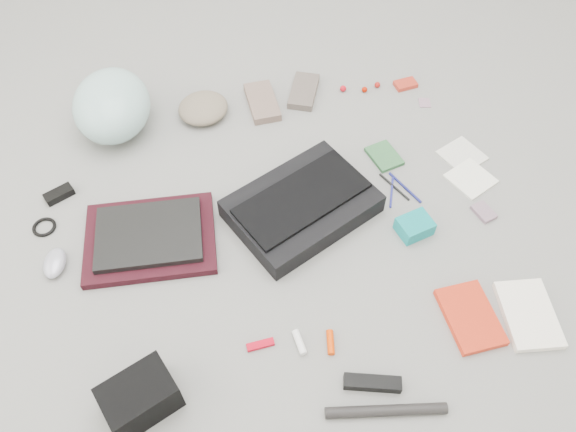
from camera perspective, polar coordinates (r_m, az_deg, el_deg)
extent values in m
plane|color=slate|center=(1.83, 0.00, -0.92)|extent=(4.00, 4.00, 0.00)
cube|color=black|center=(1.83, 1.40, 1.01)|extent=(0.53, 0.46, 0.07)
cube|color=black|center=(1.80, 1.43, 1.84)|extent=(0.47, 0.34, 0.01)
cube|color=black|center=(1.84, -13.80, -2.25)|extent=(0.44, 0.35, 0.03)
cube|color=black|center=(1.82, -13.95, -1.81)|extent=(0.36, 0.28, 0.02)
ellipsoid|color=#ADDDDA|center=(2.15, -17.46, 10.66)|extent=(0.32, 0.38, 0.21)
ellipsoid|color=#7F705D|center=(2.17, -8.62, 10.79)|extent=(0.25, 0.24, 0.07)
cube|color=#7F665A|center=(2.20, -2.63, 11.49)|extent=(0.11, 0.21, 0.03)
cube|color=#62564F|center=(2.25, 1.60, 12.55)|extent=(0.17, 0.21, 0.03)
cube|color=black|center=(2.04, -22.24, 2.06)|extent=(0.10, 0.08, 0.03)
torus|color=black|center=(1.98, -23.53, -1.04)|extent=(0.08, 0.08, 0.01)
ellipsoid|color=#A6A6B8|center=(1.87, -22.62, -4.42)|extent=(0.09, 0.12, 0.04)
cube|color=black|center=(1.56, -14.80, -17.38)|extent=(0.21, 0.18, 0.12)
cube|color=#B30014|center=(1.62, -2.82, -12.93)|extent=(0.08, 0.02, 0.01)
cylinder|color=white|center=(1.62, 1.17, -12.71)|extent=(0.03, 0.07, 0.02)
cylinder|color=#EA3B00|center=(1.62, 4.34, -12.68)|extent=(0.04, 0.07, 0.02)
cube|color=black|center=(1.59, 8.57, -16.43)|extent=(0.16, 0.09, 0.03)
cylinder|color=black|center=(1.57, 9.93, -18.89)|extent=(0.32, 0.10, 0.03)
cube|color=red|center=(1.73, 18.03, -9.72)|extent=(0.14, 0.21, 0.02)
cube|color=white|center=(1.80, 23.24, -9.18)|extent=(0.18, 0.24, 0.02)
cube|color=#2D5E35|center=(2.04, 9.74, 6.01)|extent=(0.12, 0.14, 0.01)
cylinder|color=navy|center=(1.94, 10.48, 2.39)|extent=(0.06, 0.12, 0.01)
cylinder|color=black|center=(1.96, 10.74, 2.93)|extent=(0.06, 0.14, 0.01)
cylinder|color=navy|center=(1.96, 11.81, 2.85)|extent=(0.06, 0.15, 0.01)
cube|color=#0B8F92|center=(1.84, 12.73, -1.03)|extent=(0.12, 0.10, 0.05)
cube|color=gray|center=(1.96, 19.27, 0.38)|extent=(0.07, 0.09, 0.01)
cube|color=silver|center=(2.11, 17.25, 5.90)|extent=(0.17, 0.17, 0.01)
cube|color=white|center=(2.05, 18.07, 3.63)|extent=(0.18, 0.18, 0.01)
sphere|color=red|center=(2.27, 5.62, 12.76)|extent=(0.03, 0.03, 0.02)
sphere|color=#A21300|center=(2.28, 7.78, 12.61)|extent=(0.03, 0.03, 0.02)
sphere|color=#A31510|center=(2.31, 9.07, 13.03)|extent=(0.03, 0.03, 0.02)
cube|color=red|center=(2.33, 11.85, 12.97)|extent=(0.09, 0.06, 0.02)
cube|color=#A47991|center=(2.28, 13.71, 11.12)|extent=(0.06, 0.06, 0.00)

